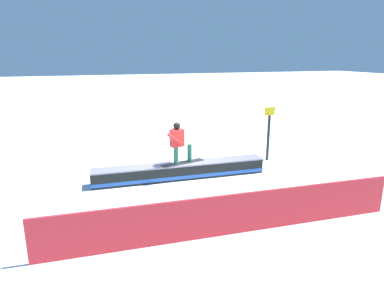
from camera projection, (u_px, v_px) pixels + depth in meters
name	position (u px, v px, depth m)	size (l,w,h in m)	color
ground_plane	(180.00, 178.00, 10.74)	(120.00, 120.00, 0.00)	white
grind_box	(180.00, 172.00, 10.69)	(5.53, 0.86, 0.50)	black
snowboarder	(179.00, 142.00, 10.37)	(1.48, 0.66, 1.33)	#292929
safety_fence	(230.00, 215.00, 7.28)	(8.09, 0.06, 0.93)	red
trail_marker	(269.00, 132.00, 12.35)	(0.40, 0.10, 1.99)	#262628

